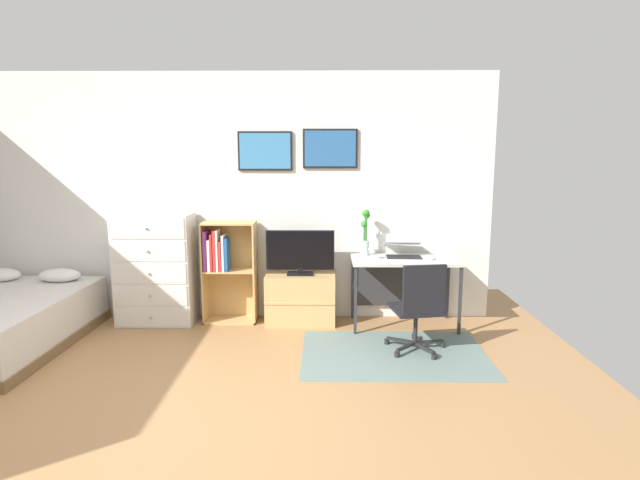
# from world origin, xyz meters

# --- Properties ---
(ground_plane) EXTENTS (7.20, 7.20, 0.00)m
(ground_plane) POSITION_xyz_m (0.00, 0.00, 0.00)
(ground_plane) COLOR #A87A4C
(wall_back_with_posters) EXTENTS (6.12, 0.09, 2.70)m
(wall_back_with_posters) POSITION_xyz_m (0.01, 2.43, 1.36)
(wall_back_with_posters) COLOR silver
(wall_back_with_posters) RESTS_ON ground_plane
(area_rug) EXTENTS (1.70, 1.20, 0.01)m
(area_rug) POSITION_xyz_m (1.87, 1.28, 0.00)
(area_rug) COLOR slate
(area_rug) RESTS_ON ground_plane
(dresser) EXTENTS (0.81, 0.46, 1.20)m
(dresser) POSITION_xyz_m (-0.61, 2.15, 0.60)
(dresser) COLOR white
(dresser) RESTS_ON ground_plane
(bookshelf) EXTENTS (0.57, 0.30, 1.10)m
(bookshelf) POSITION_xyz_m (0.13, 2.22, 0.64)
(bookshelf) COLOR tan
(bookshelf) RESTS_ON ground_plane
(tv_stand) EXTENTS (0.75, 0.41, 0.54)m
(tv_stand) POSITION_xyz_m (0.96, 2.17, 0.27)
(tv_stand) COLOR tan
(tv_stand) RESTS_ON ground_plane
(television) EXTENTS (0.73, 0.16, 0.48)m
(television) POSITION_xyz_m (0.96, 2.15, 0.78)
(television) COLOR black
(television) RESTS_ON tv_stand
(desk) EXTENTS (1.12, 0.59, 0.74)m
(desk) POSITION_xyz_m (2.07, 2.15, 0.60)
(desk) COLOR silver
(desk) RESTS_ON ground_plane
(office_chair) EXTENTS (0.58, 0.57, 0.86)m
(office_chair) POSITION_xyz_m (2.09, 1.31, 0.46)
(office_chair) COLOR #232326
(office_chair) RESTS_ON ground_plane
(laptop) EXTENTS (0.41, 0.43, 0.17)m
(laptop) POSITION_xyz_m (2.06, 2.17, 0.81)
(laptop) COLOR #B7B7BC
(laptop) RESTS_ON desk
(computer_mouse) EXTENTS (0.06, 0.10, 0.03)m
(computer_mouse) POSITION_xyz_m (2.35, 2.03, 0.76)
(computer_mouse) COLOR silver
(computer_mouse) RESTS_ON desk
(bamboo_vase) EXTENTS (0.10, 0.11, 0.50)m
(bamboo_vase) POSITION_xyz_m (1.66, 2.25, 1.00)
(bamboo_vase) COLOR silver
(bamboo_vase) RESTS_ON desk
(wine_glass) EXTENTS (0.07, 0.07, 0.18)m
(wine_glass) POSITION_xyz_m (1.71, 2.02, 0.87)
(wine_glass) COLOR silver
(wine_glass) RESTS_ON desk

